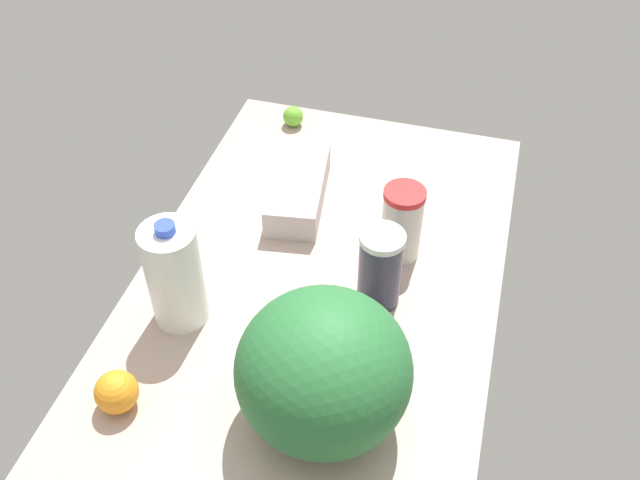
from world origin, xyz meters
TOP-DOWN VIEW (x-y plane):
  - countertop at (0.00, 0.00)cm, footprint 120.00×76.00cm
  - tumbler_cup at (-10.76, 15.09)cm, footprint 8.89×8.89cm
  - shaker_bottle at (3.73, 13.47)cm, footprint 9.00×9.00cm
  - milk_jug at (18.61, -23.84)cm, footprint 10.89×10.89cm
  - watermelon at (33.56, 9.99)cm, footprint 29.94×29.94cm
  - egg_carton at (-21.68, -11.35)cm, footprint 29.61×15.83cm
  - orange_far_back at (41.31, -26.14)cm, footprint 7.91×7.91cm
  - lime_loose at (-51.32, -21.84)cm, footprint 5.49×5.49cm

SIDE VIEW (x-z plane):
  - countertop at x=0.00cm, z-range 0.00..3.00cm
  - lime_loose at x=-51.32cm, z-range 3.00..8.49cm
  - egg_carton at x=-21.68cm, z-range 3.00..10.38cm
  - orange_far_back at x=41.31cm, z-range 3.00..10.91cm
  - tumbler_cup at x=-10.76cm, z-range 3.04..20.74cm
  - shaker_bottle at x=3.73cm, z-range 3.04..21.23cm
  - milk_jug at x=18.61cm, z-range 2.22..27.11cm
  - watermelon at x=33.56cm, z-range 3.00..30.14cm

